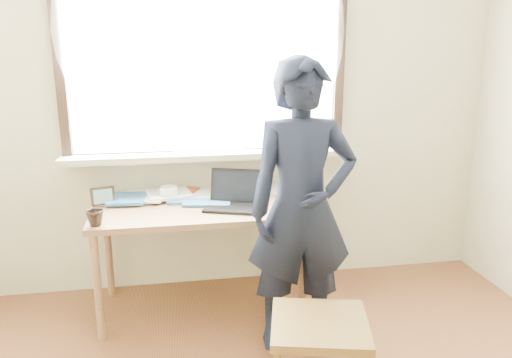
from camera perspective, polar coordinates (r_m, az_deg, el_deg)
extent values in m
cube|color=beige|center=(3.31, -2.23, 9.49)|extent=(3.50, 0.02, 2.60)
cube|color=white|center=(3.26, -5.85, 14.63)|extent=(1.70, 0.01, 1.30)
cube|color=black|center=(3.32, -5.52, 2.80)|extent=(1.82, 0.06, 0.06)
cube|color=black|center=(3.30, -21.72, 13.69)|extent=(0.06, 0.06, 1.30)
cube|color=black|center=(3.42, 9.53, 14.52)|extent=(0.06, 0.06, 1.30)
cube|color=beige|center=(3.25, -5.43, 2.72)|extent=(1.85, 0.20, 0.04)
cube|color=white|center=(3.18, -5.80, 16.42)|extent=(1.95, 0.02, 1.65)
cube|color=olive|center=(3.05, -6.56, -3.43)|extent=(1.26, 0.63, 0.04)
cylinder|color=olive|center=(2.96, -17.64, -11.76)|extent=(0.04, 0.04, 0.64)
cylinder|color=olive|center=(3.45, -16.50, -7.77)|extent=(0.04, 0.04, 0.64)
cylinder|color=olive|center=(3.02, 5.31, -10.53)|extent=(0.04, 0.04, 0.64)
cylinder|color=olive|center=(3.50, 3.01, -6.81)|extent=(0.04, 0.04, 0.64)
cube|color=black|center=(2.98, -2.75, -3.25)|extent=(0.37, 0.32, 0.02)
cube|color=black|center=(3.06, -2.32, -0.79)|extent=(0.32, 0.17, 0.21)
cube|color=black|center=(3.06, -2.32, -0.79)|extent=(0.28, 0.14, 0.17)
cube|color=black|center=(2.97, -2.79, -3.25)|extent=(0.30, 0.22, 0.00)
imported|color=white|center=(3.17, -9.91, -1.66)|extent=(0.16, 0.16, 0.09)
imported|color=black|center=(2.83, -17.90, -4.27)|extent=(0.13, 0.13, 0.09)
ellipsoid|color=black|center=(3.01, 3.25, -2.86)|extent=(0.10, 0.07, 0.04)
cube|color=#2C6091|center=(3.20, -7.39, -2.10)|extent=(0.35, 0.35, 0.02)
cube|color=#D3DD34|center=(3.18, -15.26, -2.53)|extent=(0.30, 0.30, 0.02)
cube|color=#AF4020|center=(3.20, -8.56, -2.11)|extent=(0.32, 0.29, 0.01)
cube|color=white|center=(3.16, -11.96, -2.30)|extent=(0.29, 0.30, 0.02)
cube|color=#D3DD34|center=(3.27, -12.68, -1.69)|extent=(0.32, 0.34, 0.01)
cube|color=white|center=(3.26, -9.14, -1.47)|extent=(0.24, 0.30, 0.02)
cube|color=#AF4020|center=(3.27, -13.56, -1.66)|extent=(0.27, 0.30, 0.01)
imported|color=white|center=(3.24, -13.96, -2.11)|extent=(0.31, 0.35, 0.03)
imported|color=white|center=(3.34, 0.80, -1.25)|extent=(0.22, 0.27, 0.02)
cube|color=black|center=(3.15, -17.11, -2.04)|extent=(0.14, 0.05, 0.11)
cube|color=#357634|center=(3.15, -17.11, -2.04)|extent=(0.11, 0.03, 0.08)
cube|color=brown|center=(2.32, 7.30, -16.23)|extent=(0.51, 0.50, 0.04)
cylinder|color=brown|center=(2.58, 2.61, -18.32)|extent=(0.03, 0.03, 0.40)
cylinder|color=brown|center=(2.60, 11.16, -18.31)|extent=(0.03, 0.03, 0.40)
imported|color=black|center=(2.64, 5.26, -3.39)|extent=(0.58, 0.38, 1.57)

